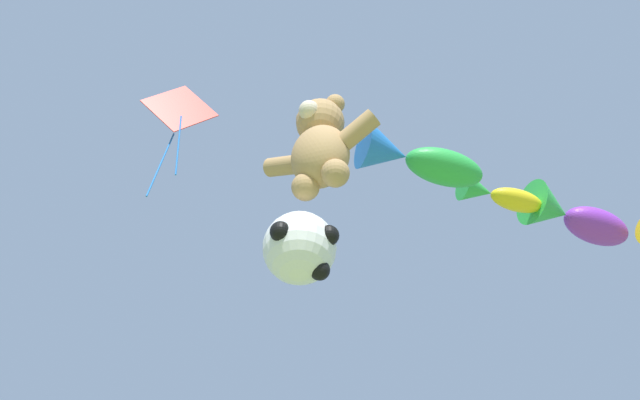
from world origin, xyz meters
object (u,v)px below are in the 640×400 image
Objects in this scene: teddy_bear_kite at (320,145)px; soccer_ball_kite at (300,248)px; fish_kite_emerald at (415,159)px; fish_kite_violet at (573,218)px; diamond_kite at (178,114)px; fish_kite_goldfin at (497,195)px.

teddy_bear_kite is 1.80m from soccer_ball_kite.
soccer_ball_kite is 0.55× the size of fish_kite_emerald.
fish_kite_violet is at bearing 59.77° from teddy_bear_kite.
diamond_kite is (-5.53, -5.34, 1.13)m from fish_kite_violet.
teddy_bear_kite reaches higher than fish_kite_emerald.
soccer_ball_kite is 2.89m from fish_kite_emerald.
teddy_bear_kite is 1.33× the size of fish_kite_goldfin.
fish_kite_violet is 0.74× the size of diamond_kite.
diamond_kite reaches higher than fish_kite_emerald.
fish_kite_violet reaches higher than fish_kite_goldfin.
fish_kite_violet is at bearing 61.74° from fish_kite_emerald.
fish_kite_goldfin is 0.67× the size of fish_kite_violet.
fish_kite_emerald is at bearing -118.26° from fish_kite_violet.
fish_kite_emerald is 3.79m from fish_kite_violet.
fish_kite_violet is (3.29, 4.44, 2.70)m from soccer_ball_kite.
fish_kite_violet is (0.97, 1.52, 0.21)m from fish_kite_goldfin.
teddy_bear_kite is at bearing -124.46° from fish_kite_emerald.
fish_kite_emerald is at bearing 28.44° from diamond_kite.
fish_kite_goldfin reaches higher than teddy_bear_kite.
fish_kite_goldfin is at bearing 60.96° from teddy_bear_kite.
teddy_bear_kite is at bearing -119.04° from fish_kite_goldfin.
fish_kite_violet is (2.77, 4.75, 1.00)m from teddy_bear_kite.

